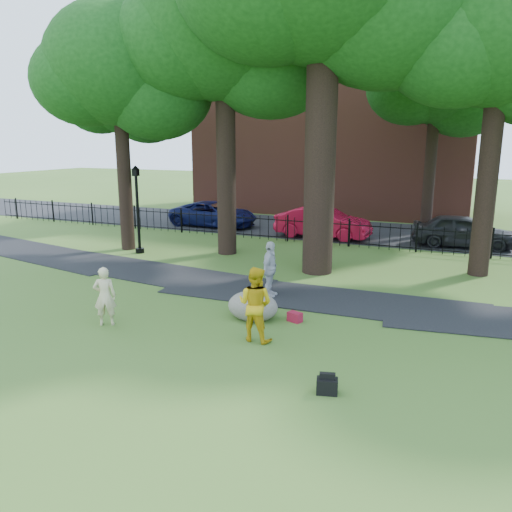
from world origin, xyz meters
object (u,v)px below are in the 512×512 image
at_px(lamppost, 138,211).
at_px(red_sedan, 323,222).
at_px(boulder, 253,304).
at_px(woman, 105,296).
at_px(man, 255,304).

relative_size(lamppost, red_sedan, 0.80).
relative_size(boulder, lamppost, 0.37).
xyz_separation_m(woman, red_sedan, (1.84, 14.09, -0.02)).
relative_size(woman, man, 0.86).
xyz_separation_m(man, boulder, (-0.67, 1.35, -0.51)).
distance_m(woman, man, 4.10).
relative_size(man, red_sedan, 0.39).
bearing_deg(woman, man, 157.58).
height_order(man, lamppost, lamppost).
height_order(man, red_sedan, man).
height_order(woman, man, man).
xyz_separation_m(woman, boulder, (3.38, 1.99, -0.38)).
bearing_deg(lamppost, boulder, -38.56).
distance_m(man, lamppost, 11.01).
height_order(man, boulder, man).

